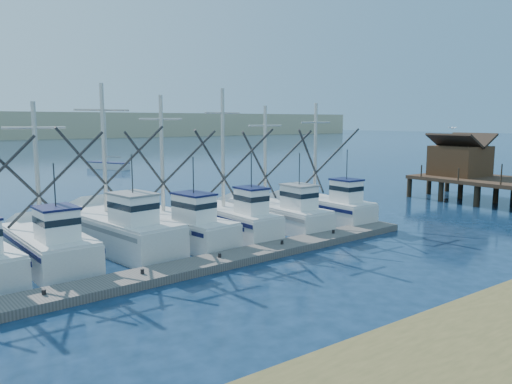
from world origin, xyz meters
TOP-DOWN VIEW (x-y plane):
  - ground at (0.00, 0.00)m, footprint 500.00×500.00m
  - floating_dock at (-7.48, 6.75)m, footprint 27.93×3.59m
  - timber_pier at (21.50, 8.46)m, footprint 7.00×20.00m
  - trawler_fleet at (-7.92, 11.65)m, footprint 27.42×9.27m
  - sailboat_near at (5.79, 56.24)m, footprint 4.28×6.87m
  - flying_gull at (16.91, 9.96)m, footprint 1.02×0.19m

SIDE VIEW (x-z plane):
  - ground at x=0.00m, z-range 0.00..0.00m
  - floating_dock at x=-7.48m, z-range 0.00..0.37m
  - sailboat_near at x=5.79m, z-range -3.56..4.54m
  - trawler_fleet at x=-7.92m, z-range -3.40..5.35m
  - timber_pier at x=21.50m, z-range -1.43..6.57m
  - flying_gull at x=16.91m, z-range 6.12..6.30m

